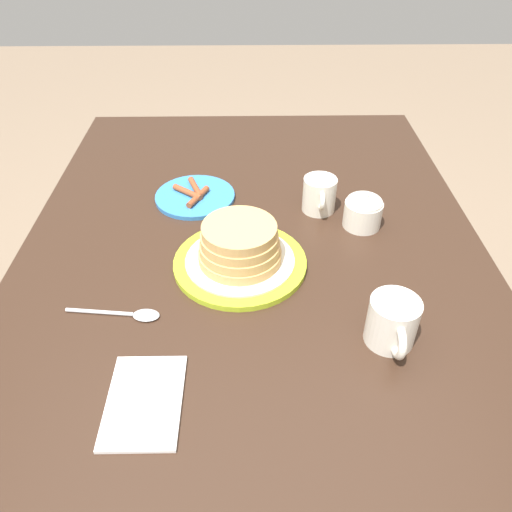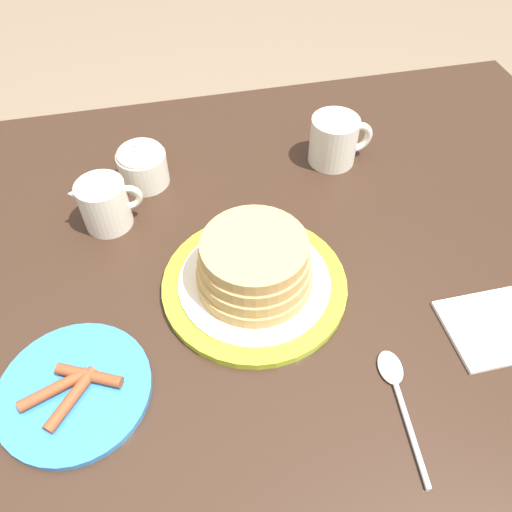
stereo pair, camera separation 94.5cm
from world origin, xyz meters
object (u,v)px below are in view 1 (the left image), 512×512
Objects in this scene: side_plate_bacon at (195,196)px; coffee_mug at (393,322)px; pancake_plate at (240,251)px; creamer_pitcher at (319,194)px; napkin at (145,401)px; sugar_bowl at (363,210)px; spoon at (131,314)px.

coffee_mug is at bearing 38.63° from side_plate_bacon.
pancake_plate reaches higher than creamer_pitcher.
napkin is (0.56, -0.03, -0.00)m from side_plate_bacon.
pancake_plate reaches higher than coffee_mug.
pancake_plate is 0.27m from side_plate_bacon.
side_plate_bacon reaches higher than napkin.
coffee_mug is at bearing 10.42° from creamer_pitcher.
sugar_bowl reaches higher than side_plate_bacon.
coffee_mug is at bearing -2.43° from sugar_bowl.
creamer_pitcher reaches higher than side_plate_bacon.
napkin is at bearing 16.35° from spoon.
napkin is at bearing -41.92° from sugar_bowl.
creamer_pitcher is 0.49m from spoon.
sugar_bowl is at bearing 72.79° from side_plate_bacon.
side_plate_bacon is 0.56m from napkin.
pancake_plate is 1.40× the size of side_plate_bacon.
side_plate_bacon is 1.68× the size of creamer_pitcher.
sugar_bowl reaches higher than napkin.
creamer_pitcher is at bearing 148.43° from napkin.
pancake_plate is at bearing -128.69° from coffee_mug.
napkin is at bearing -73.48° from coffee_mug.
side_plate_bacon is 0.29m from creamer_pitcher.
side_plate_bacon is 0.39m from sugar_bowl.
spoon is at bearing -59.42° from sugar_bowl.
side_plate_bacon reaches higher than spoon.
creamer_pitcher reaches higher than napkin.
sugar_bowl is at bearing 120.58° from spoon.
coffee_mug is 0.40m from napkin.
sugar_bowl is 0.60m from napkin.
coffee_mug is 0.66× the size of spoon.
coffee_mug is 1.02× the size of creamer_pitcher.
sugar_bowl is (0.06, 0.09, -0.00)m from creamer_pitcher.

